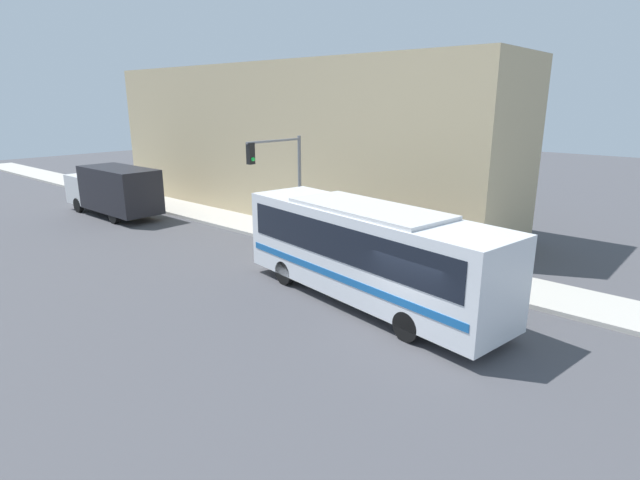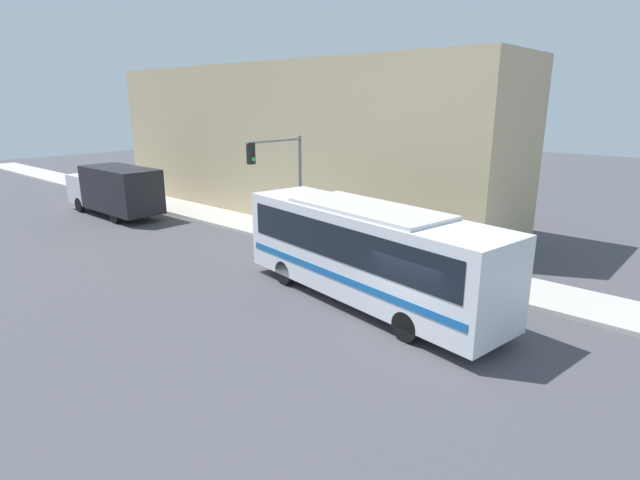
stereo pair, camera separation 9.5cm
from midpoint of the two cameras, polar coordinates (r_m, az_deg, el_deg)
The scene contains 9 objects.
ground_plane at distance 15.29m, azimuth 10.17°, elevation -10.89°, with size 120.00×120.00×0.00m, color #47474C.
sidewalk at distance 32.91m, azimuth -14.89°, elevation 3.41°, with size 2.76×70.00×0.16m.
building_facade at distance 31.05m, azimuth -3.06°, elevation 11.29°, with size 6.00×27.53×8.82m.
city_bus at distance 16.95m, azimuth 5.53°, elevation -0.96°, with size 4.19×10.62×3.40m.
delivery_truck at distance 32.56m, azimuth -22.35°, elevation 5.41°, with size 2.41×7.74×2.98m.
fire_hydrant at distance 20.60m, azimuth 10.64°, elevation -2.37°, with size 0.21×0.28×0.65m.
traffic_light_pole at distance 23.00m, azimuth -4.18°, elevation 7.79°, with size 3.28×0.35×5.03m.
parking_meter at distance 24.20m, azimuth -2.42°, elevation 2.11°, with size 0.14×0.14×1.40m.
pedestrian_near_corner at distance 21.01m, azimuth 10.55°, elevation -0.27°, with size 0.34×0.34×1.82m.
Camera 2 is at (-11.80, -6.95, 6.77)m, focal length 28.00 mm.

